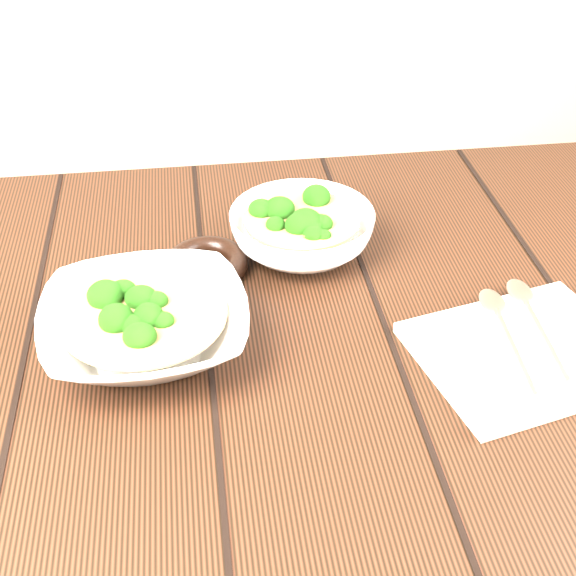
# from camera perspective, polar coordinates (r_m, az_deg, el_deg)

# --- Properties ---
(table) EXTENTS (1.20, 0.80, 0.75)m
(table) POSITION_cam_1_polar(r_m,az_deg,el_deg) (1.00, -4.16, -8.01)
(table) COLOR black
(table) RESTS_ON ground
(soup_bowl_front) EXTENTS (0.24, 0.24, 0.07)m
(soup_bowl_front) POSITION_cam_1_polar(r_m,az_deg,el_deg) (0.88, -10.14, -2.63)
(soup_bowl_front) COLOR white
(soup_bowl_front) RESTS_ON table
(soup_bowl_back) EXTENTS (0.21, 0.21, 0.07)m
(soup_bowl_back) POSITION_cam_1_polar(r_m,az_deg,el_deg) (1.02, 0.99, 4.11)
(soup_bowl_back) COLOR white
(soup_bowl_back) RESTS_ON table
(trivet) EXTENTS (0.14, 0.14, 0.03)m
(trivet) POSITION_cam_1_polar(r_m,az_deg,el_deg) (1.00, -5.80, 1.80)
(trivet) COLOR black
(trivet) RESTS_ON table
(napkin) EXTENTS (0.26, 0.23, 0.01)m
(napkin) POSITION_cam_1_polar(r_m,az_deg,el_deg) (0.90, 16.51, -4.47)
(napkin) COLOR beige
(napkin) RESTS_ON table
(spoon_left) EXTENTS (0.03, 0.19, 0.01)m
(spoon_left) POSITION_cam_1_polar(r_m,az_deg,el_deg) (0.92, 14.95, -2.34)
(spoon_left) COLOR #9F9A8C
(spoon_left) RESTS_ON napkin
(spoon_right) EXTENTS (0.03, 0.19, 0.01)m
(spoon_right) POSITION_cam_1_polar(r_m,az_deg,el_deg) (0.95, 16.86, -1.57)
(spoon_right) COLOR #9F9A8C
(spoon_right) RESTS_ON napkin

